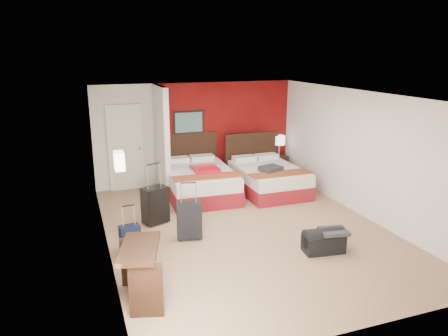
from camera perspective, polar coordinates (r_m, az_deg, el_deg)
name	(u,v)px	position (r m, az deg, el deg)	size (l,w,h in m)	color
ground	(245,229)	(8.16, 2.85, -8.11)	(6.50, 6.50, 0.00)	tan
room_walls	(154,154)	(8.68, -9.28, 1.90)	(5.02, 6.52, 2.50)	silver
red_accent_panel	(225,132)	(10.95, 0.08, 4.86)	(3.50, 0.04, 2.50)	maroon
partition_wall	(162,141)	(9.90, -8.28, 3.57)	(0.12, 1.20, 2.50)	silver
entry_door	(126,148)	(10.40, -12.94, 2.64)	(0.82, 0.06, 2.05)	silver
bed_left	(199,183)	(9.85, -3.28, -1.98)	(1.47, 2.09, 0.63)	silver
bed_right	(269,180)	(10.20, 5.95, -1.54)	(1.38, 1.97, 0.59)	white
red_suitcase_open	(205,168)	(9.69, -2.58, -0.06)	(0.53, 0.73, 0.09)	red
jacket_bundle	(271,169)	(9.80, 6.24, -0.11)	(0.47, 0.38, 0.11)	#343338
nightstand	(278,166)	(11.45, 7.26, 0.27)	(0.41, 0.41, 0.58)	black
table_lamp	(279,146)	(11.32, 7.36, 2.98)	(0.30, 0.30, 0.53)	silver
suitcase_black	(155,206)	(8.38, -9.13, -5.05)	(0.47, 0.29, 0.71)	black
suitcase_charcoal	(189,222)	(7.66, -4.65, -7.14)	(0.44, 0.27, 0.64)	black
suitcase_navy	(130,240)	(7.34, -12.37, -9.35)	(0.33, 0.20, 0.45)	black
duffel_bag	(323,242)	(7.42, 13.09, -9.60)	(0.66, 0.35, 0.34)	black
jacket_draped	(334,231)	(7.38, 14.39, -8.15)	(0.44, 0.37, 0.06)	#37373C
desk	(141,273)	(5.96, -11.02, -13.60)	(0.47, 0.95, 0.79)	black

